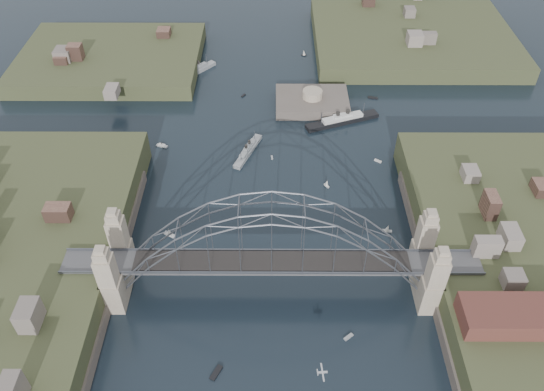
{
  "coord_description": "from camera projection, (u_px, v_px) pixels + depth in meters",
  "views": [
    {
      "loc": [
        0.36,
        -71.4,
        91.14
      ],
      "look_at": [
        0.0,
        18.0,
        10.0
      ],
      "focal_mm": 35.75,
      "sensor_mm": 36.0,
      "label": 1
    }
  ],
  "objects": [
    {
      "name": "small_boat_m",
      "position": [
        349.0,
        337.0,
        105.06
      ],
      "size": [
        2.05,
        1.81,
        0.45
      ],
      "color": "silver",
      "rests_on": "ground"
    },
    {
      "name": "wharf_shed",
      "position": [
        517.0,
        316.0,
        96.91
      ],
      "size": [
        20.0,
        8.0,
        4.0
      ],
      "primitive_type": "cube",
      "color": "#592D26",
      "rests_on": "shore_east"
    },
    {
      "name": "small_boat_n",
      "position": [
        373.0,
        98.0,
        169.06
      ],
      "size": [
        3.19,
        1.65,
        0.45
      ],
      "color": "silver",
      "rests_on": "ground"
    },
    {
      "name": "small_boat_e",
      "position": [
        162.0,
        146.0,
        150.49
      ],
      "size": [
        3.39,
        2.1,
        1.43
      ],
      "color": "silver",
      "rests_on": "ground"
    },
    {
      "name": "ground",
      "position": [
        272.0,
        288.0,
        114.13
      ],
      "size": [
        500.0,
        500.0,
        0.0
      ],
      "primitive_type": "plane",
      "color": "black",
      "rests_on": "ground"
    },
    {
      "name": "small_boat_h",
      "position": [
        243.0,
        96.0,
        170.02
      ],
      "size": [
        1.45,
        1.81,
        0.45
      ],
      "color": "silver",
      "rests_on": "ground"
    },
    {
      "name": "small_boat_d",
      "position": [
        378.0,
        161.0,
        145.64
      ],
      "size": [
        2.03,
        1.7,
        0.45
      ],
      "color": "silver",
      "rests_on": "ground"
    },
    {
      "name": "small_boat_l",
      "position": [
        129.0,
        206.0,
        131.74
      ],
      "size": [
        2.82,
        1.11,
        2.38
      ],
      "color": "silver",
      "rests_on": "ground"
    },
    {
      "name": "aeroplane",
      "position": [
        321.0,
        372.0,
        91.7
      ],
      "size": [
        1.85,
        3.45,
        0.5
      ],
      "color": "silver"
    },
    {
      "name": "small_boat_b",
      "position": [
        327.0,
        183.0,
        137.52
      ],
      "size": [
        1.53,
        1.7,
        2.38
      ],
      "color": "silver",
      "rests_on": "ground"
    },
    {
      "name": "small_boat_k",
      "position": [
        304.0,
        53.0,
        189.05
      ],
      "size": [
        1.86,
        1.25,
        2.38
      ],
      "color": "silver",
      "rests_on": "ground"
    },
    {
      "name": "naval_cruiser_near",
      "position": [
        248.0,
        151.0,
        148.06
      ],
      "size": [
        7.54,
        15.13,
        4.63
      ],
      "color": "#969B9E",
      "rests_on": "ground"
    },
    {
      "name": "small_boat_f",
      "position": [
        272.0,
        158.0,
        146.72
      ],
      "size": [
        0.65,
        1.53,
        0.45
      ],
      "color": "silver",
      "rests_on": "ground"
    },
    {
      "name": "small_boat_c",
      "position": [
        216.0,
        373.0,
        99.45
      ],
      "size": [
        2.35,
        3.29,
        0.45
      ],
      "color": "silver",
      "rests_on": "ground"
    },
    {
      "name": "bridge",
      "position": [
        272.0,
        248.0,
        105.84
      ],
      "size": [
        84.0,
        13.8,
        24.6
      ],
      "color": "#4A4A4D",
      "rests_on": "ground"
    },
    {
      "name": "headland_nw",
      "position": [
        112.0,
        64.0,
        184.3
      ],
      "size": [
        60.0,
        45.0,
        9.0
      ],
      "primitive_type": "cube",
      "color": "#394023",
      "rests_on": "ground"
    },
    {
      "name": "fort_island",
      "position": [
        312.0,
        107.0,
        166.15
      ],
      "size": [
        22.0,
        16.0,
        9.4
      ],
      "color": "#524841",
      "rests_on": "ground"
    },
    {
      "name": "headland_ne",
      "position": [
        412.0,
        43.0,
        194.93
      ],
      "size": [
        70.0,
        55.0,
        9.5
      ],
      "primitive_type": "cube",
      "color": "#394023",
      "rests_on": "ground"
    },
    {
      "name": "naval_cruiser_far",
      "position": [
        197.0,
        71.0,
        180.22
      ],
      "size": [
        12.02,
        13.58,
        5.39
      ],
      "color": "#969B9E",
      "rests_on": "ground"
    },
    {
      "name": "ocean_liner",
      "position": [
        342.0,
        120.0,
        158.72
      ],
      "size": [
        22.25,
        10.98,
        5.56
      ],
      "color": "black",
      "rests_on": "ground"
    },
    {
      "name": "small_boat_a",
      "position": [
        169.0,
        233.0,
        124.97
      ],
      "size": [
        2.91,
        2.19,
        2.38
      ],
      "color": "silver",
      "rests_on": "ground"
    },
    {
      "name": "small_boat_i",
      "position": [
        387.0,
        229.0,
        125.71
      ],
      "size": [
        2.36,
        1.18,
        2.38
      ],
      "color": "silver",
      "rests_on": "ground"
    }
  ]
}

